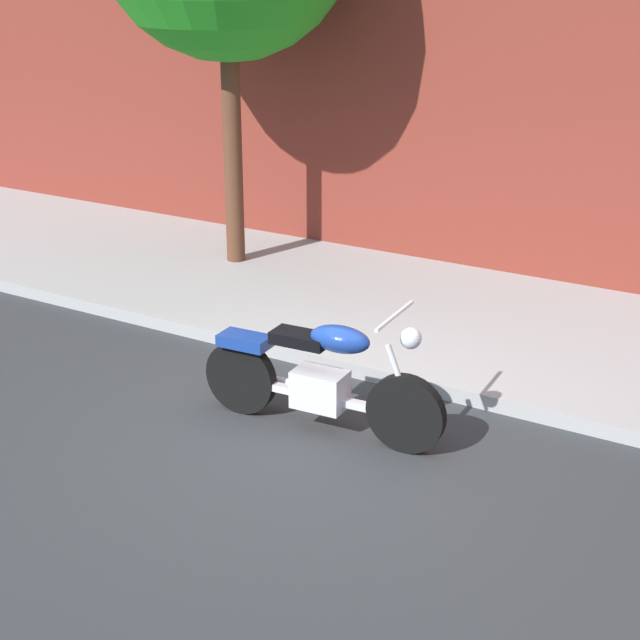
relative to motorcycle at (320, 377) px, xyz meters
The scene contains 3 objects.
ground_plane 0.53m from the motorcycle, 101.76° to the right, with size 60.00×60.00×0.00m, color #303335.
sidewalk 2.78m from the motorcycle, 90.92° to the left, with size 23.33×3.38×0.14m, color #A3A3A3.
motorcycle is the anchor object (origin of this frame).
Camera 1 is at (3.74, -5.93, 3.74)m, focal length 53.75 mm.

